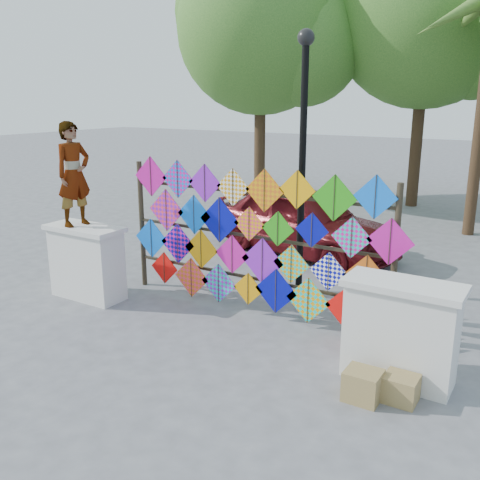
# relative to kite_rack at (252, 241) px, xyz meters

# --- Properties ---
(ground) EXTENTS (80.00, 80.00, 0.00)m
(ground) POSITION_rel_kite_rack_xyz_m (-0.06, -0.72, -1.20)
(ground) COLOR gray
(ground) RESTS_ON ground
(parapet_left) EXTENTS (1.40, 0.65, 1.28)m
(parapet_left) POSITION_rel_kite_rack_xyz_m (-2.76, -0.92, -0.55)
(parapet_left) COLOR silver
(parapet_left) RESTS_ON ground
(parapet_right) EXTENTS (1.40, 0.65, 1.28)m
(parapet_right) POSITION_rel_kite_rack_xyz_m (2.64, -0.92, -0.55)
(parapet_right) COLOR silver
(parapet_right) RESTS_ON ground
(kite_rack) EXTENTS (4.92, 0.24, 2.42)m
(kite_rack) POSITION_rel_kite_rack_xyz_m (0.00, 0.00, 0.00)
(kite_rack) COLOR #2F271A
(kite_rack) RESTS_ON ground
(tree_west) EXTENTS (5.85, 5.20, 8.01)m
(tree_west) POSITION_rel_kite_rack_xyz_m (-4.46, 8.30, 4.18)
(tree_west) COLOR #44331D
(tree_west) RESTS_ON ground
(tree_mid) EXTENTS (6.30, 5.60, 8.61)m
(tree_mid) POSITION_rel_kite_rack_xyz_m (0.04, 10.30, 4.57)
(tree_mid) COLOR #44331D
(tree_mid) RESTS_ON ground
(vendor_woman) EXTENTS (0.49, 0.68, 1.74)m
(vendor_woman) POSITION_rel_kite_rack_xyz_m (-2.91, -0.92, 0.95)
(vendor_woman) COLOR #99999E
(vendor_woman) RESTS_ON parapet_left
(sedan) EXTENTS (4.72, 2.77, 1.51)m
(sedan) POSITION_rel_kite_rack_xyz_m (-0.74, 3.51, -0.45)
(sedan) COLOR #5B0F14
(sedan) RESTS_ON ground
(lamppost) EXTENTS (0.28, 0.28, 4.46)m
(lamppost) POSITION_rel_kite_rack_xyz_m (0.24, 1.28, 1.49)
(lamppost) COLOR black
(lamppost) RESTS_ON ground
(cardboard_box_near) EXTENTS (0.41, 0.36, 0.36)m
(cardboard_box_near) POSITION_rel_kite_rack_xyz_m (2.42, -1.59, -1.02)
(cardboard_box_near) COLOR tan
(cardboard_box_near) RESTS_ON ground
(cardboard_box_far) EXTENTS (0.38, 0.35, 0.32)m
(cardboard_box_far) POSITION_rel_kite_rack_xyz_m (2.81, -1.39, -1.05)
(cardboard_box_far) COLOR tan
(cardboard_box_far) RESTS_ON ground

